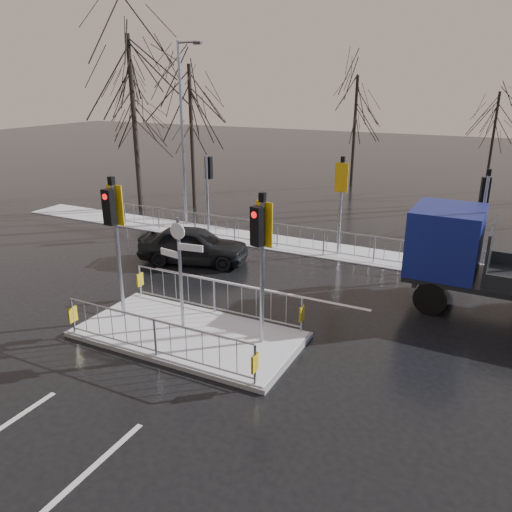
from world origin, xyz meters
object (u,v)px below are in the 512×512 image
at_px(traffic_island, 188,323).
at_px(street_lamp_left, 183,128).
at_px(car_far_lane, 194,245).
at_px(flatbed_truck, 477,258).

distance_m(traffic_island, street_lamp_left, 12.17).
distance_m(car_far_lane, flatbed_truck, 9.76).
height_order(flatbed_truck, street_lamp_left, street_lamp_left).
height_order(traffic_island, car_far_lane, traffic_island).
relative_size(flatbed_truck, street_lamp_left, 0.79).
bearing_deg(street_lamp_left, flatbed_truck, -17.52).
relative_size(car_far_lane, street_lamp_left, 0.50).
bearing_deg(car_far_lane, street_lamp_left, 20.80).
distance_m(car_far_lane, street_lamp_left, 6.75).
height_order(car_far_lane, flatbed_truck, flatbed_truck).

